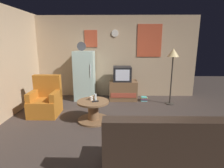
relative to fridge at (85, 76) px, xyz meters
name	(u,v)px	position (x,y,z in m)	size (l,w,h in m)	color
ground_plane	(114,129)	(0.93, -2.02, -0.75)	(12.00, 12.00, 0.00)	#3D332D
wall_with_art	(115,57)	(0.94, 0.43, 0.54)	(5.20, 0.12, 2.57)	tan
fridge	(85,76)	(0.00, 0.00, 0.00)	(0.60, 0.62, 1.77)	silver
tv_stand	(123,90)	(1.19, -0.04, -0.46)	(0.84, 0.53, 0.60)	brown
crt_tv	(122,74)	(1.16, -0.04, 0.07)	(0.54, 0.51, 0.44)	black
standing_lamp	(173,57)	(2.54, -0.42, 0.60)	(0.32, 0.32, 1.59)	#332D28
coffee_table	(93,111)	(0.45, -1.62, -0.52)	(0.72, 0.72, 0.48)	brown
wine_glass	(95,97)	(0.50, -1.58, -0.20)	(0.05, 0.05, 0.15)	silver
mug_ceramic_white	(91,98)	(0.40, -1.56, -0.23)	(0.08, 0.08, 0.09)	silver
mug_ceramic_tan	(93,97)	(0.43, -1.50, -0.23)	(0.08, 0.08, 0.09)	tan
remote_control	(95,101)	(0.50, -1.68, -0.27)	(0.15, 0.04, 0.02)	black
armchair	(46,101)	(-0.78, -1.24, -0.42)	(0.68, 0.68, 0.96)	#B2661E
couch	(168,155)	(1.65, -3.37, -0.44)	(1.70, 0.80, 0.92)	#38281E
book_stack	(144,99)	(1.83, -0.16, -0.69)	(0.21, 0.18, 0.13)	#6EC8C9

